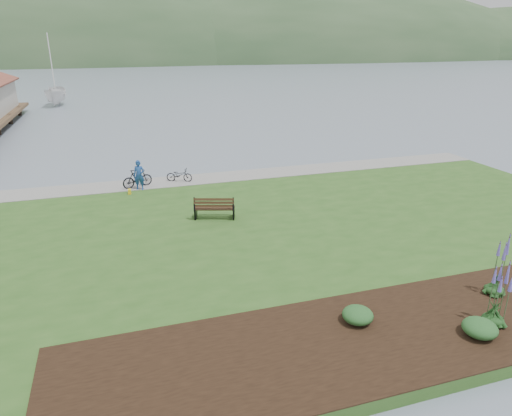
{
  "coord_description": "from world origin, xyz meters",
  "views": [
    {
      "loc": [
        -6.51,
        -19.12,
        8.26
      ],
      "look_at": [
        -0.82,
        -1.18,
        1.3
      ],
      "focal_mm": 32.0,
      "sensor_mm": 36.0,
      "label": 1
    }
  ],
  "objects": [
    {
      "name": "sailboat",
      "position": [
        -13.07,
        47.52,
        0.0
      ],
      "size": [
        11.6,
        11.79,
        28.99
      ],
      "primitive_type": "imported",
      "rotation": [
        0.0,
        0.0,
        -0.06
      ],
      "color": "silver",
      "rests_on": "ground"
    },
    {
      "name": "lawn",
      "position": [
        0.0,
        -2.0,
        0.2
      ],
      "size": [
        34.0,
        20.0,
        0.4
      ],
      "primitive_type": "cube",
      "color": "#2A511C",
      "rests_on": "ground"
    },
    {
      "name": "bicycle_b",
      "position": [
        -5.44,
        6.4,
        0.92
      ],
      "size": [
        1.06,
        1.81,
        1.05
      ],
      "primitive_type": "imported",
      "rotation": [
        0.0,
        0.0,
        1.91
      ],
      "color": "black",
      "rests_on": "lawn"
    },
    {
      "name": "far_hillside",
      "position": [
        20.0,
        170.0,
        0.0
      ],
      "size": [
        580.0,
        80.0,
        38.0
      ],
      "primitive_type": null,
      "color": "#2E4B2A",
      "rests_on": "ground"
    },
    {
      "name": "echium_1",
      "position": [
        4.87,
        -9.04,
        1.35
      ],
      "size": [
        0.62,
        0.62,
        2.37
      ],
      "color": "#153B16",
      "rests_on": "garden_bed"
    },
    {
      "name": "person",
      "position": [
        -5.35,
        5.92,
        1.38
      ],
      "size": [
        0.83,
        0.68,
        1.96
      ],
      "primitive_type": "imported",
      "rotation": [
        0.0,
        0.0,
        -0.31
      ],
      "color": "navy",
      "rests_on": "lawn"
    },
    {
      "name": "pannier",
      "position": [
        -5.95,
        5.31,
        0.53
      ],
      "size": [
        0.18,
        0.26,
        0.27
      ],
      "primitive_type": "cube",
      "rotation": [
        0.0,
        0.0,
        -0.08
      ],
      "color": "gold",
      "rests_on": "lawn"
    },
    {
      "name": "bicycle_a",
      "position": [
        -3.02,
        6.79,
        0.8
      ],
      "size": [
        1.11,
        1.62,
        0.8
      ],
      "primitive_type": "imported",
      "rotation": [
        0.0,
        0.0,
        1.16
      ],
      "color": "black",
      "rests_on": "lawn"
    },
    {
      "name": "ground",
      "position": [
        0.0,
        0.0,
        0.0
      ],
      "size": [
        600.0,
        600.0,
        0.0
      ],
      "primitive_type": "plane",
      "color": "slate",
      "rests_on": "ground"
    },
    {
      "name": "park_bench",
      "position": [
        -2.37,
        0.33,
        0.97
      ],
      "size": [
        1.98,
        1.27,
        1.14
      ],
      "rotation": [
        0.0,
        0.0,
        -0.31
      ],
      "color": "#311F13",
      "rests_on": "lawn"
    },
    {
      "name": "echium_0",
      "position": [
        3.52,
        -10.38,
        1.39
      ],
      "size": [
        0.62,
        0.62,
        2.2
      ],
      "color": "#153B16",
      "rests_on": "garden_bed"
    },
    {
      "name": "shrub_0",
      "position": [
        -0.2,
        -9.1,
        0.67
      ],
      "size": [
        0.92,
        0.92,
        0.46
      ],
      "primitive_type": "ellipsoid",
      "color": "#1E4C21",
      "rests_on": "garden_bed"
    },
    {
      "name": "shoreline_path",
      "position": [
        0.0,
        6.9,
        0.42
      ],
      "size": [
        34.0,
        2.2,
        0.03
      ],
      "primitive_type": "cube",
      "color": "gray",
      "rests_on": "lawn"
    },
    {
      "name": "garden_bed",
      "position": [
        3.0,
        -9.8,
        0.42
      ],
      "size": [
        24.0,
        4.4,
        0.04
      ],
      "primitive_type": "cube",
      "color": "black",
      "rests_on": "lawn"
    },
    {
      "name": "shrub_1",
      "position": [
        2.73,
        -10.72,
        0.68
      ],
      "size": [
        0.96,
        0.96,
        0.48
      ],
      "primitive_type": "ellipsoid",
      "color": "#1E4C21",
      "rests_on": "garden_bed"
    }
  ]
}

